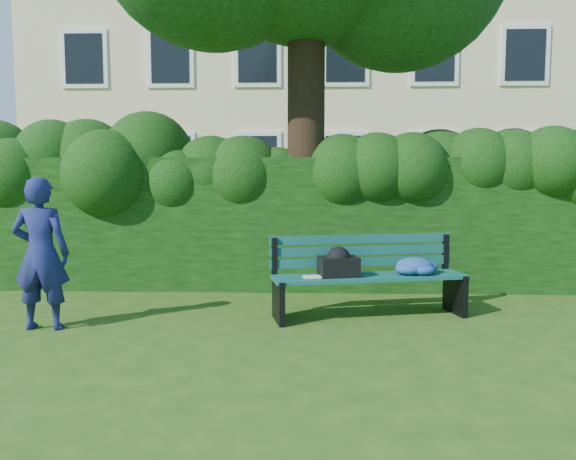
{
  "coord_description": "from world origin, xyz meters",
  "views": [
    {
      "loc": [
        0.24,
        -5.66,
        1.54
      ],
      "look_at": [
        0.0,
        0.6,
        0.95
      ],
      "focal_mm": 35.0,
      "sensor_mm": 36.0,
      "label": 1
    }
  ],
  "objects": [
    {
      "name": "ground",
      "position": [
        0.0,
        0.0,
        0.0
      ],
      "size": [
        80.0,
        80.0,
        0.0
      ],
      "primitive_type": "plane",
      "color": "#294D15",
      "rests_on": "ground"
    },
    {
      "name": "apartment_building",
      "position": [
        -0.0,
        13.99,
        6.0
      ],
      "size": [
        16.0,
        8.08,
        12.0
      ],
      "color": "beige",
      "rests_on": "ground"
    },
    {
      "name": "hedge",
      "position": [
        0.0,
        2.2,
        0.9
      ],
      "size": [
        10.0,
        1.0,
        1.8
      ],
      "color": "black",
      "rests_on": "ground"
    },
    {
      "name": "park_bench",
      "position": [
        0.95,
        0.5,
        0.5
      ],
      "size": [
        2.2,
        1.01,
        0.89
      ],
      "rotation": [
        0.0,
        0.0,
        0.22
      ],
      "color": "#0F4A4B",
      "rests_on": "ground"
    },
    {
      "name": "man_reading",
      "position": [
        -2.46,
        -0.16,
        0.77
      ],
      "size": [
        0.59,
        0.4,
        1.55
      ],
      "primitive_type": "imported",
      "rotation": [
        0.0,
        0.0,
        3.2
      ],
      "color": "navy",
      "rests_on": "ground"
    }
  ]
}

